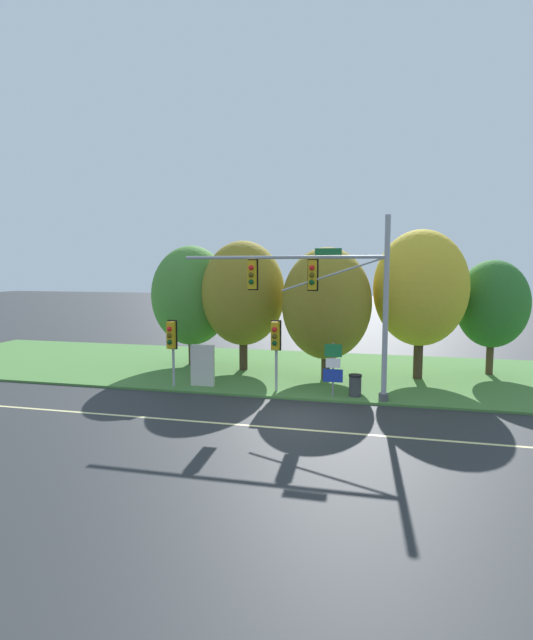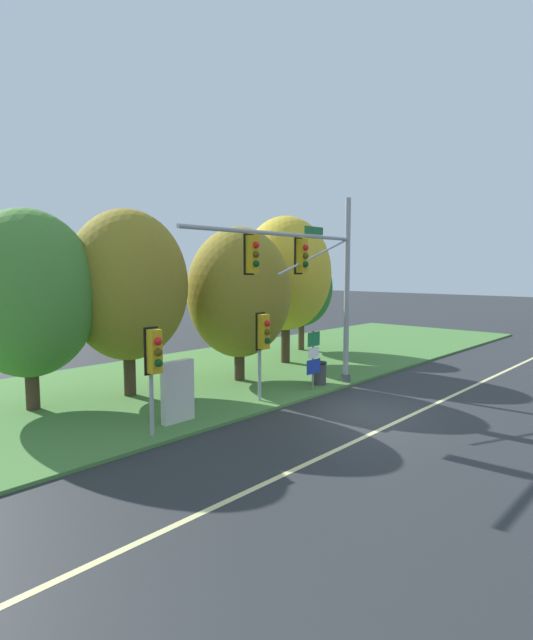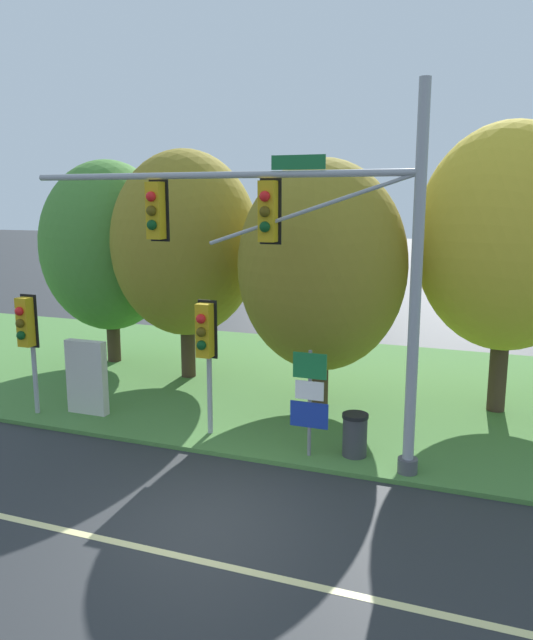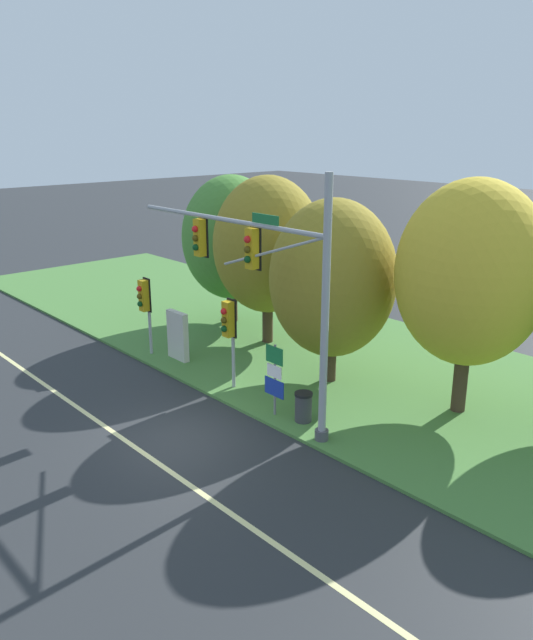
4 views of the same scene
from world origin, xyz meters
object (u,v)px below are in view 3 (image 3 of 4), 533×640
(tree_nearest_road, at_px, (109,246))
(pedestrian_signal_further_along, at_px, (27,329))
(pedestrian_signal_near_kerb, at_px, (205,339))
(route_sign_post, at_px, (309,396))
(tree_mid_verge, at_px, (508,238))
(trash_bin, at_px, (355,434))
(info_kiosk, at_px, (87,378))
(traffic_signal_mast, at_px, (297,243))
(tree_left_of_mast, at_px, (186,244))
(tree_behind_signpost, at_px, (322,266))

(tree_nearest_road, bearing_deg, pedestrian_signal_further_along, -77.67)
(pedestrian_signal_near_kerb, distance_m, route_sign_post, 2.74)
(tree_mid_verge, height_order, trash_bin, tree_mid_verge)
(pedestrian_signal_further_along, xyz_separation_m, tree_nearest_road, (-1.16, 5.31, 1.64))
(pedestrian_signal_near_kerb, height_order, info_kiosk, pedestrian_signal_near_kerb)
(traffic_signal_mast, distance_m, info_kiosk, 6.84)
(traffic_signal_mast, bearing_deg, pedestrian_signal_near_kerb, 169.99)
(pedestrian_signal_further_along, height_order, tree_mid_verge, tree_mid_verge)
(pedestrian_signal_further_along, height_order, trash_bin, pedestrian_signal_further_along)
(pedestrian_signal_near_kerb, bearing_deg, tree_left_of_mast, 122.56)
(tree_nearest_road, bearing_deg, trash_bin, -27.78)
(traffic_signal_mast, xyz_separation_m, tree_nearest_road, (-8.20, 5.41, -0.65))
(info_kiosk, bearing_deg, tree_left_of_mast, 78.30)
(tree_mid_verge, distance_m, info_kiosk, 11.09)
(pedestrian_signal_near_kerb, xyz_separation_m, pedestrian_signal_further_along, (-4.77, -0.31, -0.07))
(pedestrian_signal_further_along, relative_size, tree_left_of_mast, 0.45)
(pedestrian_signal_near_kerb, relative_size, info_kiosk, 1.67)
(pedestrian_signal_further_along, distance_m, trash_bin, 8.42)
(traffic_signal_mast, xyz_separation_m, route_sign_post, (0.27, 0.11, -3.18))
(pedestrian_signal_near_kerb, distance_m, tree_left_of_mast, 5.33)
(tree_left_of_mast, bearing_deg, pedestrian_signal_further_along, -114.43)
(pedestrian_signal_further_along, bearing_deg, tree_mid_verge, 22.43)
(tree_left_of_mast, relative_size, tree_behind_signpost, 1.07)
(pedestrian_signal_further_along, bearing_deg, pedestrian_signal_near_kerb, 3.68)
(tree_left_of_mast, height_order, trash_bin, tree_left_of_mast)
(traffic_signal_mast, distance_m, route_sign_post, 3.19)
(route_sign_post, bearing_deg, trash_bin, 21.50)
(tree_mid_verge, bearing_deg, tree_left_of_mast, -179.98)
(pedestrian_signal_near_kerb, relative_size, tree_nearest_road, 0.48)
(route_sign_post, bearing_deg, pedestrian_signal_near_kerb, 173.37)
(info_kiosk, bearing_deg, traffic_signal_mast, -6.92)
(pedestrian_signal_further_along, relative_size, tree_mid_verge, 0.42)
(traffic_signal_mast, height_order, tree_behind_signpost, traffic_signal_mast)
(tree_behind_signpost, distance_m, tree_mid_verge, 4.62)
(pedestrian_signal_further_along, relative_size, info_kiosk, 1.62)
(info_kiosk, bearing_deg, tree_mid_verge, 21.97)
(tree_behind_signpost, bearing_deg, info_kiosk, -152.79)
(route_sign_post, height_order, tree_mid_verge, tree_mid_verge)
(tree_left_of_mast, height_order, info_kiosk, tree_left_of_mast)
(tree_mid_verge, bearing_deg, tree_behind_signpost, -164.98)
(tree_mid_verge, bearing_deg, route_sign_post, -129.15)
(pedestrian_signal_near_kerb, distance_m, tree_mid_verge, 7.84)
(route_sign_post, xyz_separation_m, tree_mid_verge, (3.69, 4.53, 3.10))
(pedestrian_signal_near_kerb, distance_m, tree_behind_signpost, 3.83)
(traffic_signal_mast, height_order, tree_left_of_mast, traffic_signal_mast)
(pedestrian_signal_further_along, height_order, info_kiosk, pedestrian_signal_further_along)
(pedestrian_signal_further_along, bearing_deg, tree_left_of_mast, 65.57)
(tree_behind_signpost, bearing_deg, tree_nearest_road, 165.91)
(route_sign_post, height_order, tree_behind_signpost, tree_behind_signpost)
(route_sign_post, distance_m, trash_bin, 1.31)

